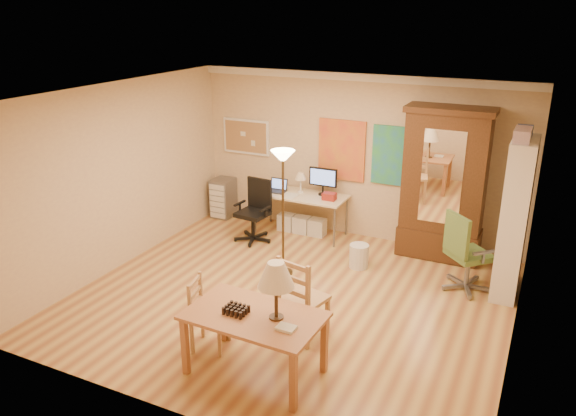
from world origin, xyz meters
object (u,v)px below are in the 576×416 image
at_px(dining_table, 262,304).
at_px(armoire, 443,194).
at_px(office_chair_green, 465,270).
at_px(office_chair_black, 254,224).
at_px(computer_desk, 303,210).
at_px(bookshelf, 514,219).

relative_size(dining_table, armoire, 0.62).
height_order(dining_table, office_chair_green, dining_table).
xyz_separation_m(dining_table, office_chair_black, (-1.83, 3.13, -0.56)).
xyz_separation_m(office_chair_green, armoire, (-0.55, 0.98, 0.71)).
distance_m(office_chair_black, armoire, 3.06).
distance_m(dining_table, office_chair_green, 3.32).
bearing_deg(office_chair_black, armoire, 13.73).
bearing_deg(office_chair_green, dining_table, -119.32).
relative_size(dining_table, computer_desk, 0.93).
distance_m(dining_table, bookshelf, 3.71).
relative_size(office_chair_green, armoire, 0.48).
height_order(office_chair_green, armoire, armoire).
bearing_deg(armoire, computer_desk, -177.90).
relative_size(office_chair_black, office_chair_green, 0.92).
relative_size(office_chair_green, bookshelf, 0.53).
bearing_deg(computer_desk, office_chair_black, -134.42).
height_order(armoire, bookshelf, armoire).
distance_m(armoire, bookshelf, 1.33).
relative_size(armoire, bookshelf, 1.10).
height_order(computer_desk, office_chair_black, computer_desk).
xyz_separation_m(armoire, bookshelf, (1.07, -0.80, 0.04)).
bearing_deg(computer_desk, office_chair_green, -17.60).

